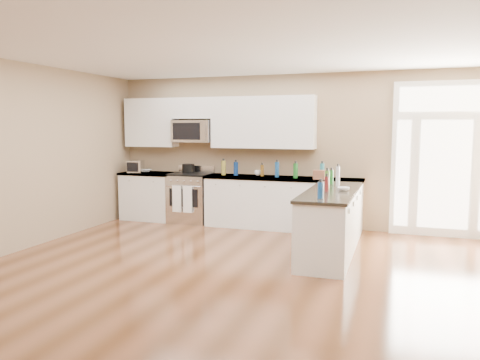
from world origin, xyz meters
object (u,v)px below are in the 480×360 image
Objects in this scene: peninsula_cabinet at (331,225)px; toaster_oven at (136,167)px; kitchen_range at (191,197)px; stockpot at (188,168)px.

peninsula_cabinet is 4.28m from toaster_oven.
peninsula_cabinet is 3.24m from kitchen_range.
kitchen_range reaches higher than peninsula_cabinet.
peninsula_cabinet is at bearing -26.52° from kitchen_range.
kitchen_range is at bearing 153.48° from peninsula_cabinet.
toaster_oven is at bearing -166.30° from stockpot.
toaster_oven reaches higher than stockpot.
toaster_oven is (-4.03, 1.32, 0.63)m from peninsula_cabinet.
kitchen_range is 1.27m from toaster_oven.
toaster_oven is at bearing -173.40° from kitchen_range.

